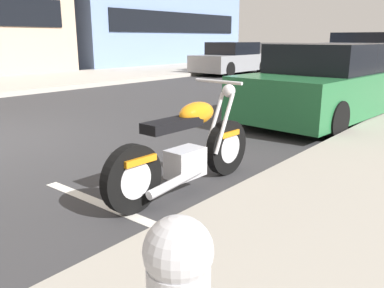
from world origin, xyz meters
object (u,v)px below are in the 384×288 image
Objects in this scene: parked_motorcycle at (187,151)px; parked_car_mid_block at (327,85)px; crossing_truck at (360,46)px; car_opposite_curb at (231,59)px.

parked_motorcycle is 4.62m from parked_car_mid_block.
parked_car_mid_block is (4.60, 0.34, 0.26)m from parked_motorcycle.
crossing_truck is at bearing 19.85° from parked_car_mid_block.
parked_car_mid_block reaches higher than parked_motorcycle.
crossing_truck is (26.56, 6.57, 0.58)m from parked_motorcycle.
parked_motorcycle is 14.37m from car_opposite_curb.
crossing_truck is 14.44m from car_opposite_curb.
parked_motorcycle is 27.37m from crossing_truck.
crossing_truck reaches higher than parked_motorcycle.
parked_car_mid_block reaches higher than car_opposite_curb.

